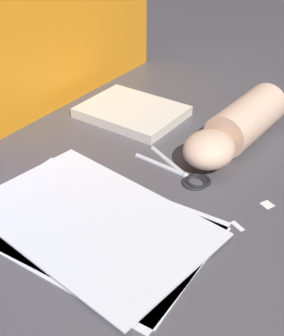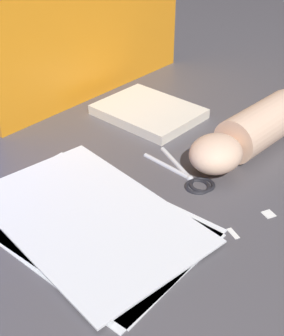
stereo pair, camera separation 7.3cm
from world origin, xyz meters
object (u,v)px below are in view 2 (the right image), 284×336
at_px(book_closed, 148,112).
at_px(hand_forearm, 249,133).
at_px(paper_stack, 87,219).
at_px(scissors, 189,175).

relative_size(book_closed, hand_forearm, 0.74).
bearing_deg(book_closed, paper_stack, -151.63).
bearing_deg(paper_stack, hand_forearm, -10.33).
xyz_separation_m(book_closed, hand_forearm, (0.02, -0.24, 0.03)).
bearing_deg(hand_forearm, scissors, 169.97).
bearing_deg(hand_forearm, book_closed, 94.37).
xyz_separation_m(paper_stack, scissors, (0.20, -0.04, 0.00)).
distance_m(book_closed, scissors, 0.25).
relative_size(paper_stack, scissors, 2.31).
distance_m(book_closed, hand_forearm, 0.24).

